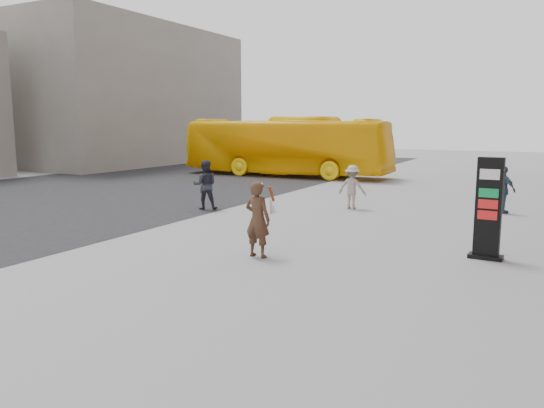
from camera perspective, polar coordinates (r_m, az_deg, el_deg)
The scene contains 9 objects.
ground at distance 12.48m, azimuth 2.80°, elevation -5.36°, with size 100.00×100.00×0.00m, color #9E9EA3.
road at distance 24.33m, azimuth -20.58°, elevation 1.03°, with size 16.00×60.00×0.01m, color black.
bg_building_far at distance 42.55m, azimuth -15.66°, elevation 11.10°, with size 10.00×18.00×10.00m, color gray.
info_pylon at distance 12.74m, azimuth 22.26°, elevation -0.47°, with size 0.75×0.40×2.29m.
woman at distance 12.01m, azimuth -1.53°, elevation -1.55°, with size 0.69×0.64×1.75m.
bus at distance 30.53m, azimuth 1.51°, elevation 6.22°, with size 2.83×12.07×3.36m, color yellow.
pedestrian_a at distance 18.79m, azimuth -7.20°, elevation 2.05°, with size 0.84×0.66×1.73m, color #272830.
pedestrian_b at distance 19.00m, azimuth 8.62°, elevation 1.81°, with size 1.00×0.57×1.54m, color gray.
pedestrian_c at distance 19.44m, azimuth 23.59°, elevation 1.41°, with size 0.94×0.39×1.60m, color #334A5B.
Camera 1 is at (5.11, -10.97, 3.05)m, focal length 35.00 mm.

